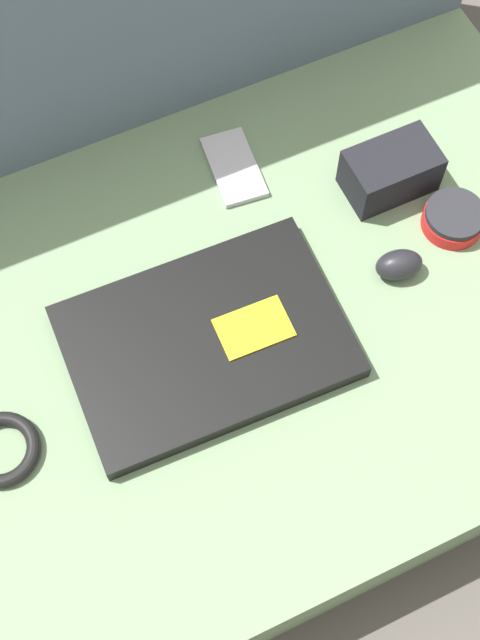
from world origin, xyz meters
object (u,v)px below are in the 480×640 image
Objects in this scene: laptop at (206,341)px; phone_black at (234,167)px; camera_pouch at (390,171)px; computer_mouse at (399,265)px; speaker_puck at (454,218)px.

phone_black is (0.14, 0.23, -0.01)m from laptop.
laptop is 0.34m from camera_pouch.
computer_mouse is 0.57× the size of camera_pouch.
phone_black is 1.02× the size of camera_pouch.
laptop reaches higher than phone_black.
phone_black is at bearing 131.07° from computer_mouse.
phone_black is (-0.23, 0.21, -0.01)m from speaker_puck.
computer_mouse reaches higher than speaker_puck.
camera_pouch is (0.05, 0.12, 0.01)m from computer_mouse.
speaker_puck is 0.67× the size of phone_black.
speaker_puck is 0.68× the size of camera_pouch.
speaker_puck is 0.31m from phone_black.
speaker_puck is at bearing -62.59° from camera_pouch.
speaker_puck reaches higher than laptop.
computer_mouse is 0.14m from camera_pouch.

